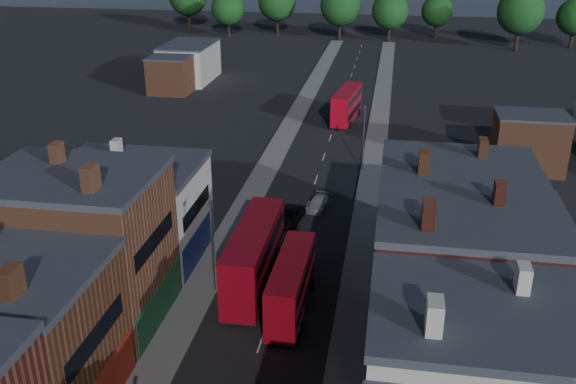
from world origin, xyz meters
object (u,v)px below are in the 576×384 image
(bus_1, at_px, (291,284))
(car_2, at_px, (290,215))
(bus_0, at_px, (254,255))
(car_3, at_px, (318,203))
(bus_2, at_px, (347,104))

(bus_1, bearing_deg, car_2, 100.20)
(bus_0, bearing_deg, car_2, 85.90)
(car_3, bearing_deg, bus_2, 97.36)
(bus_1, xyz_separation_m, car_3, (-0.30, 19.56, -1.77))
(bus_0, bearing_deg, bus_2, 85.73)
(car_2, xyz_separation_m, car_3, (2.40, 3.65, -0.06))
(bus_2, xyz_separation_m, car_2, (-2.70, -36.49, -1.94))
(bus_0, distance_m, car_3, 16.97)
(car_2, bearing_deg, bus_1, -73.88)
(car_2, relative_size, car_3, 1.14)
(bus_2, xyz_separation_m, car_3, (-0.30, -32.84, -2.00))
(bus_2, distance_m, car_3, 32.90)
(bus_0, relative_size, bus_2, 1.10)
(bus_2, distance_m, car_2, 36.64)
(bus_1, distance_m, bus_2, 52.40)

